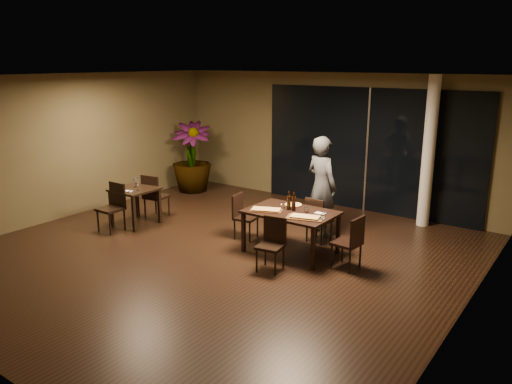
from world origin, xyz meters
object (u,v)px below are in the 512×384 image
object	(u,v)px
diner	(322,186)
chair_side_far	(154,194)
bottle_b	(294,202)
chair_main_near	(272,241)
chair_main_right	(351,240)
potted_plant	(192,157)
main_table	(291,215)
bottle_c	(294,201)
bottle_a	(289,200)
chair_main_left	(242,214)
chair_side_near	(114,204)
chair_main_far	(317,218)
side_table	(135,195)

from	to	relation	value
diner	chair_side_far	bearing A→B (deg)	35.57
bottle_b	chair_main_near	bearing A→B (deg)	-82.39
chair_main_near	chair_main_right	distance (m)	1.25
potted_plant	main_table	bearing A→B (deg)	-26.75
main_table	bottle_b	size ratio (longest dim) A/B	5.10
chair_main_near	bottle_c	distance (m)	0.99
bottle_a	main_table	bearing A→B (deg)	-35.55
chair_main_near	diner	world-z (taller)	diner
bottle_c	chair_main_left	bearing A→B (deg)	179.73
potted_plant	chair_side_near	bearing A→B (deg)	-75.28
potted_plant	chair_main_near	bearing A→B (deg)	-33.53
chair_main_near	chair_side_near	world-z (taller)	chair_side_near
chair_main_far	diner	world-z (taller)	diner
diner	bottle_b	distance (m)	1.09
main_table	bottle_a	xyz separation A→B (m)	(-0.09, 0.06, 0.24)
chair_main_far	potted_plant	bearing A→B (deg)	-12.93
main_table	chair_main_left	xyz separation A→B (m)	(-1.13, 0.12, -0.20)
side_table	bottle_b	distance (m)	3.48
chair_side_far	diner	bearing A→B (deg)	-169.21
side_table	bottle_b	xyz separation A→B (m)	(3.42, 0.55, 0.27)
side_table	bottle_a	world-z (taller)	bottle_a
chair_side_near	bottle_a	size ratio (longest dim) A/B	2.87
side_table	chair_main_right	xyz separation A→B (m)	(4.55, 0.45, -0.13)
chair_main_far	chair_side_near	world-z (taller)	chair_side_near
chair_side_far	bottle_b	world-z (taller)	bottle_b
chair_main_far	bottle_c	xyz separation A→B (m)	(-0.15, -0.60, 0.43)
chair_side_far	diner	distance (m)	3.57
bottle_a	diner	bearing A→B (deg)	87.07
chair_main_near	bottle_c	world-z (taller)	bottle_c
side_table	potted_plant	bearing A→B (deg)	108.53
bottle_a	chair_side_near	bearing A→B (deg)	-162.69
bottle_b	bottle_c	size ratio (longest dim) A/B	0.95
chair_side_far	chair_main_right	bearing A→B (deg)	171.51
chair_main_left	chair_side_near	size ratio (longest dim) A/B	0.90
chair_side_far	chair_main_left	bearing A→B (deg)	175.05
chair_main_far	chair_side_far	bearing A→B (deg)	16.66
chair_main_near	bottle_a	xyz separation A→B (m)	(-0.22, 0.83, 0.44)
chair_main_far	bottle_c	distance (m)	0.75
chair_main_left	bottle_c	distance (m)	1.20
side_table	chair_side_far	distance (m)	0.51
chair_side_near	diner	size ratio (longest dim) A/B	0.49
chair_main_far	bottle_c	bearing A→B (deg)	81.45
chair_main_right	bottle_a	world-z (taller)	bottle_a
chair_side_near	bottle_a	distance (m)	3.56
chair_main_near	chair_main_right	bearing A→B (deg)	26.11
potted_plant	bottle_b	world-z (taller)	potted_plant
chair_main_left	diner	distance (m)	1.58
chair_main_left	chair_side_near	xyz separation A→B (m)	(-2.33, -1.11, 0.05)
side_table	bottle_c	size ratio (longest dim) A/B	2.58
chair_main_far	chair_main_left	world-z (taller)	chair_main_far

